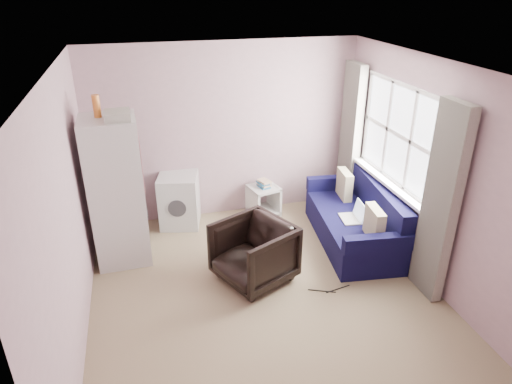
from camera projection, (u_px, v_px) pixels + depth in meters
room at (268, 194)px, 4.62m from camera, size 3.84×4.24×2.54m
armchair at (254, 250)px, 5.24m from camera, size 1.00×1.02×0.80m
fridge at (117, 191)px, 5.44m from camera, size 0.65×0.64×2.08m
washing_machine at (179, 199)px, 6.45m from camera, size 0.64×0.64×0.75m
side_table at (263, 198)px, 6.78m from camera, size 0.49×0.49×0.55m
sofa at (357, 221)px, 6.06m from camera, size 1.04×1.92×0.82m
window_dressing at (388, 166)px, 5.69m from camera, size 0.17×2.62×2.18m
floor_cables at (330, 290)px, 5.21m from camera, size 0.50×0.14×0.01m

